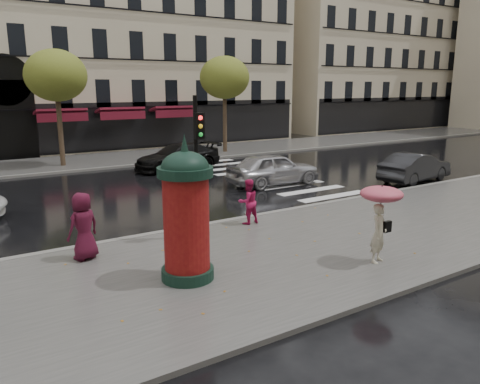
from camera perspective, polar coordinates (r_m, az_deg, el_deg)
ground at (r=13.68m, az=4.78°, el=-6.88°), size 160.00×160.00×0.00m
near_sidewalk at (r=13.29m, az=6.10°, el=-7.23°), size 90.00×7.00×0.12m
far_sidewalk at (r=30.57m, az=-17.47°, el=3.62°), size 90.00×6.00×0.12m
near_kerb at (r=16.02m, az=-1.77°, el=-3.64°), size 90.00×0.25×0.14m
far_kerb at (r=27.72m, az=-15.80°, el=2.86°), size 90.00×0.25×0.14m
zebra_crossing at (r=24.61m, az=2.27°, el=1.99°), size 3.60×11.75×0.01m
bldg_far_corner at (r=43.05m, az=-14.55°, el=21.32°), size 26.00×14.00×22.90m
bldg_far_right at (r=58.45m, az=14.10°, el=18.95°), size 24.00×14.00×22.90m
tree_far_left at (r=28.80m, az=-21.54°, el=13.02°), size 3.40×3.40×6.64m
tree_far_right at (r=32.87m, az=-1.89°, el=13.73°), size 3.40×3.40×6.64m
woman_umbrella at (r=12.42m, az=16.76°, el=-2.24°), size 1.08×1.08×2.07m
woman_red at (r=15.45m, az=0.99°, el=-1.17°), size 0.74×0.58×1.50m
man_burgundy at (r=12.90m, az=-18.56°, el=-3.97°), size 1.03×0.85×1.80m
morris_column at (r=10.86m, az=-6.58°, el=-2.36°), size 1.28×1.28×3.44m
traffic_light at (r=13.55m, az=-5.23°, el=4.61°), size 0.27×0.40×4.22m
car_silver at (r=22.29m, az=4.10°, el=2.86°), size 4.65×2.06×1.56m
car_darkgrey at (r=24.55m, az=20.57°, el=2.84°), size 4.50×2.03×1.43m
car_black at (r=26.62m, az=-7.63°, el=4.28°), size 5.20×2.56×1.45m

